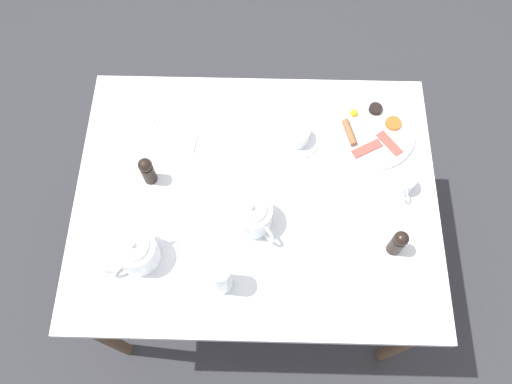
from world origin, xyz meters
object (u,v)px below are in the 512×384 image
(teapot_near, at_px, (136,252))
(napkin_folded, at_px, (177,141))
(teapot_far, at_px, (252,215))
(pepper_grinder, at_px, (398,242))
(fork_spare, at_px, (131,117))
(fork_by_plate, at_px, (236,122))
(spoon_for_tea, at_px, (357,225))
(salt_grinder, at_px, (147,170))
(breakfast_plate, at_px, (370,129))
(teacup_with_saucer_left, at_px, (296,135))
(water_glass_tall, at_px, (221,277))
(knife_by_plate, at_px, (324,277))
(creamer_jug, at_px, (404,183))

(teapot_near, height_order, napkin_folded, teapot_near)
(teapot_far, distance_m, pepper_grinder, 0.44)
(fork_spare, bearing_deg, fork_by_plate, 88.22)
(spoon_for_tea, bearing_deg, salt_grinder, -102.29)
(breakfast_plate, bearing_deg, teacup_with_saucer_left, -81.02)
(water_glass_tall, bearing_deg, teacup_with_saucer_left, 156.03)
(teacup_with_saucer_left, height_order, knife_by_plate, teacup_with_saucer_left)
(teapot_far, bearing_deg, water_glass_tall, 117.59)
(creamer_jug, relative_size, napkin_folded, 0.66)
(knife_by_plate, bearing_deg, teacup_with_saucer_left, -170.35)
(water_glass_tall, xyz_separation_m, spoon_for_tea, (-0.20, 0.42, -0.07))
(teacup_with_saucer_left, bearing_deg, creamer_jug, 63.29)
(teapot_near, distance_m, fork_spare, 0.51)
(water_glass_tall, xyz_separation_m, creamer_jug, (-0.33, 0.57, -0.04))
(creamer_jug, relative_size, pepper_grinder, 0.76)
(knife_by_plate, bearing_deg, breakfast_plate, 161.46)
(pepper_grinder, distance_m, knife_by_plate, 0.24)
(napkin_folded, bearing_deg, spoon_for_tea, 64.30)
(teacup_with_saucer_left, bearing_deg, fork_spare, -97.34)
(breakfast_plate, bearing_deg, salt_grinder, -74.64)
(teapot_far, distance_m, teacup_with_saucer_left, 0.33)
(teapot_near, relative_size, teacup_with_saucer_left, 1.15)
(spoon_for_tea, bearing_deg, pepper_grinder, 53.81)
(teacup_with_saucer_left, height_order, creamer_jug, creamer_jug)
(teacup_with_saucer_left, height_order, salt_grinder, salt_grinder)
(napkin_folded, height_order, knife_by_plate, napkin_folded)
(teapot_far, height_order, fork_spare, teapot_far)
(fork_by_plate, bearing_deg, teapot_far, 10.10)
(fork_by_plate, bearing_deg, spoon_for_tea, 47.18)
(teapot_near, height_order, teapot_far, same)
(spoon_for_tea, bearing_deg, breakfast_plate, 169.64)
(teapot_far, relative_size, fork_by_plate, 1.13)
(breakfast_plate, xyz_separation_m, napkin_folded, (0.06, -0.66, -0.00))
(teapot_near, relative_size, fork_by_plate, 1.17)
(creamer_jug, xyz_separation_m, salt_grinder, (-0.01, -0.82, 0.03))
(teacup_with_saucer_left, height_order, water_glass_tall, water_glass_tall)
(teapot_near, height_order, creamer_jug, teapot_near)
(breakfast_plate, height_order, teapot_near, teapot_near)
(knife_by_plate, bearing_deg, napkin_folded, -133.38)
(water_glass_tall, relative_size, salt_grinder, 1.27)
(teapot_far, distance_m, fork_spare, 0.57)
(fork_spare, bearing_deg, breakfast_plate, 87.70)
(water_glass_tall, height_order, napkin_folded, water_glass_tall)
(water_glass_tall, relative_size, pepper_grinder, 1.27)
(fork_by_plate, height_order, fork_spare, same)
(breakfast_plate, height_order, fork_by_plate, breakfast_plate)
(teapot_far, relative_size, teacup_with_saucer_left, 1.11)
(teapot_far, relative_size, salt_grinder, 1.46)
(creamer_jug, height_order, napkin_folded, creamer_jug)
(teapot_far, bearing_deg, knife_by_plate, -168.39)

